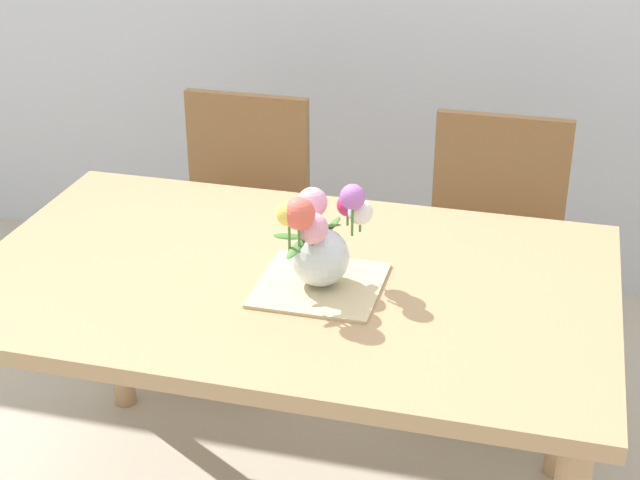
{
  "coord_description": "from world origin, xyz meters",
  "views": [
    {
      "loc": [
        0.58,
        -1.92,
        1.85
      ],
      "look_at": [
        0.09,
        -0.04,
        0.89
      ],
      "focal_mm": 53.75,
      "sensor_mm": 36.0,
      "label": 1
    }
  ],
  "objects_px": {
    "chair_left": "(239,213)",
    "flower_vase": "(320,239)",
    "dining_table": "(290,309)",
    "chair_right": "(493,242)"
  },
  "relations": [
    {
      "from": "chair_left",
      "to": "flower_vase",
      "type": "relative_size",
      "value": 3.63
    },
    {
      "from": "flower_vase",
      "to": "dining_table",
      "type": "bearing_deg",
      "value": 153.13
    },
    {
      "from": "chair_right",
      "to": "chair_left",
      "type": "bearing_deg",
      "value": 0.0
    },
    {
      "from": "chair_left",
      "to": "flower_vase",
      "type": "bearing_deg",
      "value": 120.53
    },
    {
      "from": "dining_table",
      "to": "chair_left",
      "type": "relative_size",
      "value": 1.7
    },
    {
      "from": "dining_table",
      "to": "chair_right",
      "type": "xyz_separation_m",
      "value": [
        0.42,
        0.81,
        -0.15
      ]
    },
    {
      "from": "chair_left",
      "to": "flower_vase",
      "type": "xyz_separation_m",
      "value": [
        0.51,
        -0.86,
        0.38
      ]
    },
    {
      "from": "flower_vase",
      "to": "chair_right",
      "type": "bearing_deg",
      "value": 68.76
    },
    {
      "from": "flower_vase",
      "to": "chair_left",
      "type": "bearing_deg",
      "value": 120.53
    },
    {
      "from": "dining_table",
      "to": "chair_right",
      "type": "bearing_deg",
      "value": 62.73
    }
  ]
}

